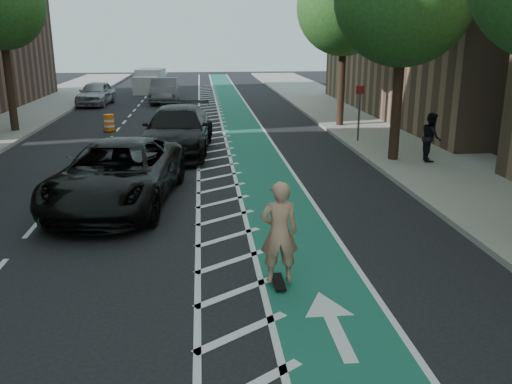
{
  "coord_description": "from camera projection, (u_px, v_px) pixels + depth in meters",
  "views": [
    {
      "loc": [
        0.96,
        -10.37,
        4.53
      ],
      "look_at": [
        2.14,
        1.34,
        1.1
      ],
      "focal_mm": 38.0,
      "sensor_mm": 36.0,
      "label": 1
    }
  ],
  "objects": [
    {
      "name": "sign_post",
      "position": [
        359.0,
        113.0,
        22.89
      ],
      "size": [
        0.35,
        0.08,
        2.47
      ],
      "color": "#4C4C4C",
      "rests_on": "ground"
    },
    {
      "name": "suv_near",
      "position": [
        117.0,
        174.0,
        14.78
      ],
      "size": [
        3.65,
        6.58,
        1.74
      ],
      "primitive_type": "imported",
      "rotation": [
        0.0,
        0.0,
        -0.12
      ],
      "color": "black",
      "rests_on": "ground"
    },
    {
      "name": "pedestrian",
      "position": [
        431.0,
        137.0,
        19.3
      ],
      "size": [
        0.83,
        0.96,
        1.73
      ],
      "primitive_type": "imported",
      "rotation": [
        0.0,
        0.0,
        1.35
      ],
      "color": "black",
      "rests_on": "sidewalk_right"
    },
    {
      "name": "bike_lane",
      "position": [
        256.0,
        156.0,
        20.92
      ],
      "size": [
        2.0,
        90.0,
        0.01
      ],
      "primitive_type": "cube",
      "color": "#17533F",
      "rests_on": "ground"
    },
    {
      "name": "barrel_a",
      "position": [
        80.0,
        192.0,
        14.73
      ],
      "size": [
        0.62,
        0.62,
        0.85
      ],
      "color": "#E8430C",
      "rests_on": "ground"
    },
    {
      "name": "tree_r_d",
      "position": [
        346.0,
        7.0,
        25.51
      ],
      "size": [
        4.2,
        4.2,
        7.9
      ],
      "color": "#382619",
      "rests_on": "ground"
    },
    {
      "name": "skateboarder",
      "position": [
        279.0,
        232.0,
        9.86
      ],
      "size": [
        0.71,
        0.46,
        1.93
      ],
      "primitive_type": "imported",
      "rotation": [
        0.0,
        0.0,
        3.14
      ],
      "color": "tan",
      "rests_on": "skateboard"
    },
    {
      "name": "box_truck",
      "position": [
        150.0,
        82.0,
        43.89
      ],
      "size": [
        2.38,
        4.57,
        1.83
      ],
      "rotation": [
        0.0,
        0.0,
        -0.1
      ],
      "color": "silver",
      "rests_on": "ground"
    },
    {
      "name": "skateboard",
      "position": [
        278.0,
        282.0,
        10.14
      ],
      "size": [
        0.21,
        0.73,
        0.1
      ],
      "rotation": [
        0.0,
        0.0,
        -0.0
      ],
      "color": "black",
      "rests_on": "ground"
    },
    {
      "name": "buffer_strip",
      "position": [
        217.0,
        157.0,
        20.77
      ],
      "size": [
        1.4,
        90.0,
        0.01
      ],
      "primitive_type": "cube",
      "color": "silver",
      "rests_on": "ground"
    },
    {
      "name": "car_silver",
      "position": [
        96.0,
        93.0,
        35.95
      ],
      "size": [
        2.21,
        4.73,
        1.56
      ],
      "primitive_type": "imported",
      "rotation": [
        0.0,
        0.0,
        -0.08
      ],
      "color": "#A1A2A6",
      "rests_on": "ground"
    },
    {
      "name": "curb_right",
      "position": [
        358.0,
        152.0,
        21.28
      ],
      "size": [
        0.12,
        90.0,
        0.16
      ],
      "primitive_type": "cube",
      "color": "gray",
      "rests_on": "ground"
    },
    {
      "name": "car_grey",
      "position": [
        165.0,
        90.0,
        37.39
      ],
      "size": [
        1.79,
        5.04,
        1.66
      ],
      "primitive_type": "imported",
      "rotation": [
        0.0,
        0.0,
        -0.01
      ],
      "color": "#555459",
      "rests_on": "ground"
    },
    {
      "name": "suv_far",
      "position": [
        178.0,
        130.0,
        21.33
      ],
      "size": [
        3.02,
        6.38,
        1.8
      ],
      "primitive_type": "imported",
      "rotation": [
        0.0,
        0.0,
        -0.08
      ],
      "color": "black",
      "rests_on": "ground"
    },
    {
      "name": "barrel_c",
      "position": [
        109.0,
        123.0,
        26.21
      ],
      "size": [
        0.61,
        0.61,
        0.83
      ],
      "color": "orange",
      "rests_on": "ground"
    },
    {
      "name": "barrel_b",
      "position": [
        103.0,
        152.0,
        19.78
      ],
      "size": [
        0.61,
        0.61,
        0.84
      ],
      "color": "#E04B0B",
      "rests_on": "ground"
    },
    {
      "name": "ground",
      "position": [
        159.0,
        265.0,
        11.08
      ],
      "size": [
        120.0,
        120.0,
        0.0
      ],
      "primitive_type": "plane",
      "color": "black",
      "rests_on": "ground"
    },
    {
      "name": "sidewalk_right",
      "position": [
        418.0,
        151.0,
        21.52
      ],
      "size": [
        5.0,
        90.0,
        0.15
      ],
      "primitive_type": "cube",
      "color": "gray",
      "rests_on": "ground"
    }
  ]
}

